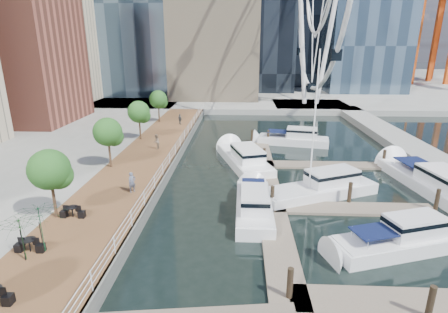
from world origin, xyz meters
The scene contains 15 objects.
ground centered at (0.00, 0.00, 0.00)m, with size 520.00×520.00×0.00m, color black.
boardwalk centered at (-9.00, 15.00, 0.50)m, with size 6.00×60.00×1.00m, color brown.
seawall centered at (-6.00, 15.00, 0.50)m, with size 0.25×60.00×1.00m, color #595954.
land_far centered at (0.00, 102.00, 0.50)m, with size 200.00×114.00×1.00m, color gray.
breakwater centered at (20.00, 20.00, 0.50)m, with size 4.00×60.00×1.00m, color gray.
pier centered at (14.00, 52.00, 0.50)m, with size 14.00×12.00×1.00m, color gray.
railing centered at (-6.10, 15.00, 1.52)m, with size 0.10×60.00×1.05m, color white, non-canonical shape.
floating_docks centered at (7.97, 9.98, 0.49)m, with size 16.00×34.00×2.60m.
street_trees centered at (-11.40, 14.00, 4.29)m, with size 2.60×42.60×4.60m.
cafe_tables centered at (-10.40, -2.00, 1.37)m, with size 2.50×13.70×0.74m.
yacht_foreground centered at (10.04, 2.64, 0.00)m, with size 2.38×8.90×2.15m, color silver, non-canonical shape.
pedestrian_near centered at (-7.64, 8.29, 1.79)m, with size 0.58×0.38×1.59m, color #51586C.
pedestrian_mid centered at (-8.49, 19.87, 1.82)m, with size 0.80×0.62×1.64m, color #7C6856.
pedestrian_far centered at (-8.04, 32.43, 1.74)m, with size 0.86×0.36×1.47m, color #383E46.
moored_yachts centered at (7.56, 11.23, 0.00)m, with size 21.94×38.44×11.50m.
Camera 1 is at (0.54, -16.05, 11.71)m, focal length 28.00 mm.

